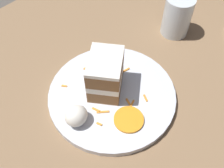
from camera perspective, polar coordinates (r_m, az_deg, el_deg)
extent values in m
plane|color=#4C4742|center=(0.66, 1.67, -0.18)|extent=(6.00, 6.00, 0.00)
cube|color=#846647|center=(0.66, 1.69, 0.38)|extent=(1.36, 0.93, 0.02)
cylinder|color=silver|center=(0.61, 0.00, -2.38)|extent=(0.29, 0.29, 0.02)
cube|color=brown|center=(0.60, -1.36, 0.23)|extent=(0.12, 0.11, 0.04)
cube|color=white|center=(0.58, -1.41, 1.81)|extent=(0.12, 0.11, 0.02)
cube|color=brown|center=(0.56, -1.46, 3.50)|extent=(0.12, 0.11, 0.04)
cube|color=white|center=(0.54, -1.51, 5.02)|extent=(0.12, 0.11, 0.01)
ellipsoid|color=white|center=(0.55, -7.80, -6.88)|extent=(0.05, 0.04, 0.04)
cylinder|color=orange|center=(0.56, 3.67, -7.71)|extent=(0.06, 0.06, 0.01)
cube|color=orange|center=(0.65, 2.97, 3.16)|extent=(0.02, 0.01, 0.00)
cube|color=orange|center=(0.59, 4.44, -4.18)|extent=(0.02, 0.01, 0.00)
cube|color=orange|center=(0.59, 3.57, -3.92)|extent=(0.01, 0.02, 0.00)
cube|color=orange|center=(0.58, -3.46, -5.62)|extent=(0.01, 0.02, 0.00)
cube|color=orange|center=(0.57, -2.02, -6.10)|extent=(0.02, 0.02, 0.00)
cube|color=orange|center=(0.62, -10.36, -0.43)|extent=(0.01, 0.01, 0.00)
cube|color=orange|center=(0.60, 7.30, -3.04)|extent=(0.01, 0.02, 0.00)
cube|color=orange|center=(0.56, -2.81, -8.69)|extent=(0.01, 0.01, 0.00)
cube|color=orange|center=(0.65, -5.62, 3.49)|extent=(0.02, 0.01, 0.00)
cylinder|color=silver|center=(0.75, 14.01, 14.18)|extent=(0.08, 0.08, 0.11)
cylinder|color=silver|center=(0.78, 13.49, 12.13)|extent=(0.07, 0.07, 0.04)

